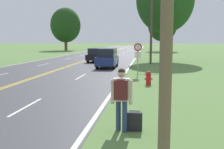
% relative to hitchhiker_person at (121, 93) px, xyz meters
% --- Properties ---
extents(hitchhiker_person, '(0.62, 0.44, 1.82)m').
position_rel_hitchhiker_person_xyz_m(hitchhiker_person, '(0.00, 0.00, 0.00)').
color(hitchhiker_person, navy).
rests_on(hitchhiker_person, ground).
extents(suitcase, '(0.45, 0.19, 0.60)m').
position_rel_hitchhiker_person_xyz_m(suitcase, '(0.37, 0.12, -0.84)').
color(suitcase, black).
rests_on(suitcase, ground).
extents(fire_hydrant, '(0.46, 0.30, 0.81)m').
position_rel_hitchhiker_person_xyz_m(fire_hydrant, '(0.79, 8.41, -0.70)').
color(fire_hydrant, red).
rests_on(fire_hydrant, ground).
extents(traffic_sign, '(0.60, 0.10, 2.39)m').
position_rel_hitchhiker_person_xyz_m(traffic_sign, '(0.03, 12.12, 0.68)').
color(traffic_sign, gray).
rests_on(traffic_sign, ground).
extents(utility_pole_midground, '(1.80, 0.24, 9.51)m').
position_rel_hitchhiker_person_xyz_m(utility_pole_midground, '(1.04, 22.79, 3.80)').
color(utility_pole_midground, brown).
rests_on(utility_pole_midground, ground).
extents(utility_pole_far, '(1.80, 0.24, 8.74)m').
position_rel_hitchhiker_person_xyz_m(utility_pole_far, '(1.43, 48.05, 3.41)').
color(utility_pole_far, brown).
rests_on(utility_pole_far, ground).
extents(tree_left_verge, '(7.24, 7.24, 10.27)m').
position_rel_hitchhiker_person_xyz_m(tree_left_verge, '(-19.14, 59.04, 4.98)').
color(tree_left_verge, brown).
rests_on(tree_left_verge, ground).
extents(tree_mid_treeline, '(6.91, 6.91, 11.34)m').
position_rel_hitchhiker_person_xyz_m(tree_mid_treeline, '(2.67, 27.11, 6.23)').
color(tree_mid_treeline, brown).
rests_on(tree_mid_treeline, ground).
extents(tree_right_cluster, '(6.51, 6.51, 9.68)m').
position_rel_hitchhiker_person_xyz_m(tree_right_cluster, '(3.91, 56.79, 4.81)').
color(tree_right_cluster, '#473828').
rests_on(tree_right_cluster, ground).
extents(car_dark_blue_van_approaching, '(1.75, 4.31, 1.81)m').
position_rel_hitchhiker_person_xyz_m(car_dark_blue_van_approaching, '(-3.01, 18.10, -0.16)').
color(car_dark_blue_van_approaching, black).
rests_on(car_dark_blue_van_approaching, ground).
extents(car_black_van_mid_near, '(2.00, 4.64, 1.63)m').
position_rel_hitchhiker_person_xyz_m(car_black_van_mid_near, '(-5.17, 24.97, -0.24)').
color(car_black_van_mid_near, black).
rests_on(car_black_van_mid_near, ground).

